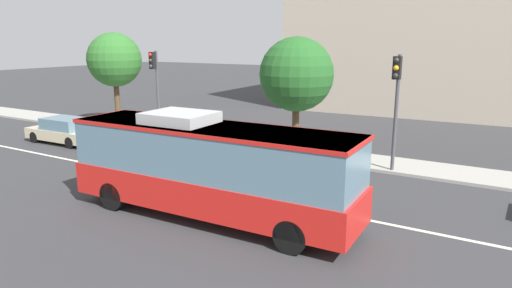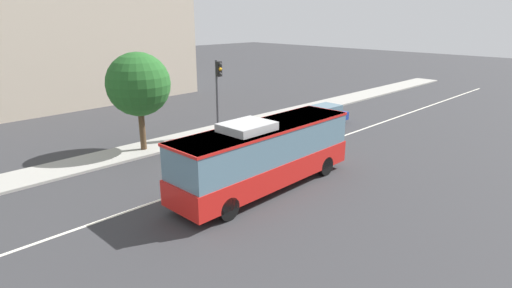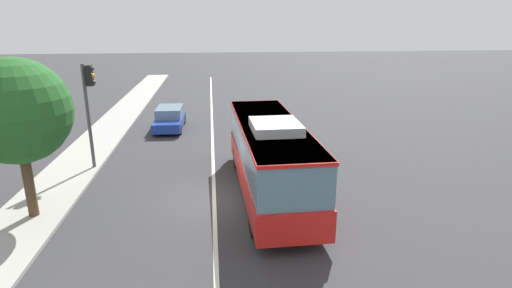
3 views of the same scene
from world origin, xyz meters
name	(u,v)px [view 3 (image 3 of 3)]	position (x,y,z in m)	size (l,w,h in m)	color
ground_plane	(214,200)	(0.00, 0.00, 0.00)	(160.00, 160.00, 0.00)	#333335
sidewalk_kerb	(39,206)	(0.00, 6.93, 0.07)	(80.00, 2.66, 0.14)	#9E9B93
lane_centre_line	(214,200)	(0.00, 0.00, 0.01)	(76.00, 0.16, 0.01)	silver
transit_bus	(270,154)	(0.35, -2.37, 1.81)	(10.06, 2.74, 3.46)	red
sedan_blue	(170,118)	(11.96, 2.86, 0.72)	(4.55, 1.94, 1.46)	#1E3899
traffic_light_near_corner	(89,99)	(4.27, 5.74, 3.56)	(0.34, 0.62, 5.20)	#47474C
street_tree_kerbside_left	(16,112)	(-0.91, 6.72, 4.10)	(3.73, 3.73, 5.98)	#4C3823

